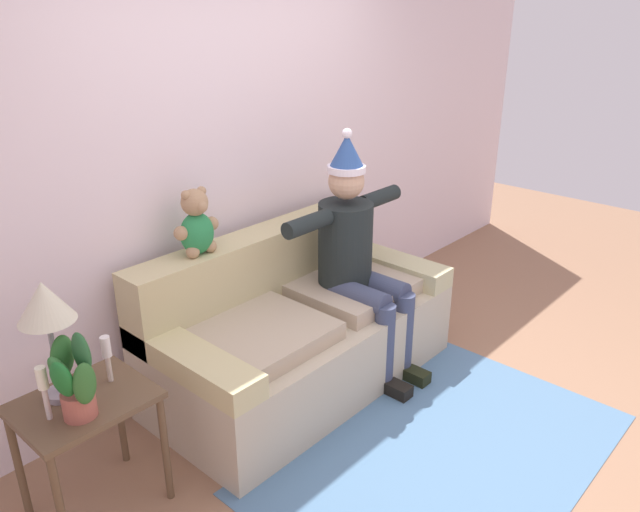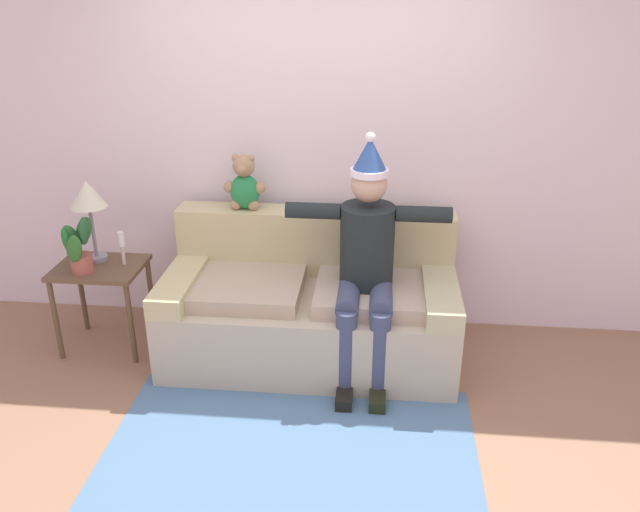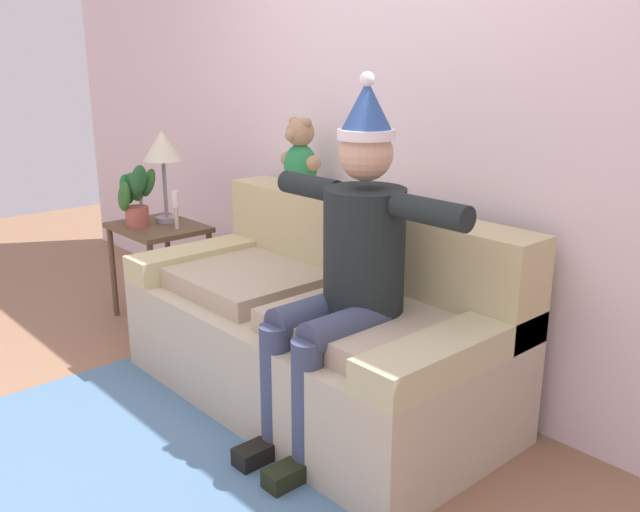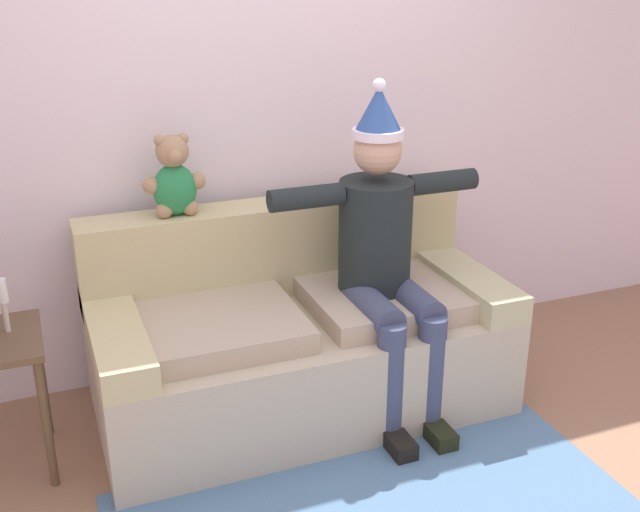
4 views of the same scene
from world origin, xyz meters
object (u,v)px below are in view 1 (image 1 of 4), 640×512
at_px(table_lamp, 45,308).
at_px(potted_plant, 73,380).
at_px(side_table, 86,418).
at_px(candle_short, 107,353).
at_px(teddy_bear, 197,225).
at_px(person_seated, 357,253).
at_px(couch, 297,329).
at_px(candle_tall, 43,386).

relative_size(table_lamp, potted_plant, 1.45).
xyz_separation_m(side_table, candle_short, (0.16, 0.04, 0.25)).
bearing_deg(teddy_bear, person_seated, -28.73).
relative_size(couch, side_table, 3.11).
relative_size(side_table, potted_plant, 1.58).
bearing_deg(potted_plant, candle_short, 31.21).
height_order(person_seated, candle_tall, person_seated).
relative_size(potted_plant, candle_short, 1.66).
bearing_deg(couch, side_table, -177.60).
xyz_separation_m(person_seated, potted_plant, (-1.85, 0.01, 0.00)).
height_order(couch, potted_plant, potted_plant).
bearing_deg(candle_short, candle_tall, -169.44).
bearing_deg(teddy_bear, side_table, -159.54).
xyz_separation_m(table_lamp, candle_short, (0.21, -0.05, -0.29)).
bearing_deg(candle_tall, table_lamp, 44.89).
relative_size(couch, candle_short, 8.19).
height_order(teddy_bear, candle_short, teddy_bear).
xyz_separation_m(teddy_bear, side_table, (-0.94, -0.35, -0.58)).
relative_size(teddy_bear, candle_tall, 1.51).
bearing_deg(potted_plant, table_lamp, 83.97).
xyz_separation_m(person_seated, side_table, (-1.78, 0.11, -0.28)).
xyz_separation_m(couch, side_table, (-1.42, -0.06, 0.16)).
bearing_deg(teddy_bear, table_lamp, -165.31).
relative_size(person_seated, side_table, 2.54).
xyz_separation_m(couch, table_lamp, (-1.47, 0.03, 0.70)).
distance_m(person_seated, potted_plant, 1.85).
relative_size(teddy_bear, table_lamp, 0.68).
xyz_separation_m(teddy_bear, table_lamp, (-0.99, -0.26, -0.04)).
distance_m(couch, potted_plant, 1.56).
xyz_separation_m(teddy_bear, candle_short, (-0.78, -0.31, -0.33)).
bearing_deg(couch, table_lamp, 178.76).
relative_size(side_table, candle_tall, 2.43).
height_order(couch, candle_short, couch).
relative_size(potted_plant, candle_tall, 1.53).
bearing_deg(candle_short, couch, 0.89).
bearing_deg(side_table, couch, 2.40).
bearing_deg(candle_tall, teddy_bear, 18.61).
bearing_deg(table_lamp, side_table, -61.62).
bearing_deg(side_table, potted_plant, -124.89).
bearing_deg(candle_short, potted_plant, -148.79).
bearing_deg(teddy_bear, potted_plant, -155.95).
bearing_deg(candle_tall, couch, 2.88).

